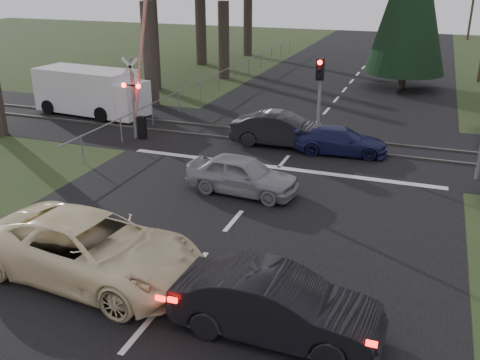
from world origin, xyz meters
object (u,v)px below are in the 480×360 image
at_px(dark_car_far, 282,130).
at_px(crossing_signal, 138,96).
at_px(traffic_signal_center, 319,89).
at_px(dark_hatchback, 277,306).
at_px(silver_car, 242,175).
at_px(white_van, 93,92).
at_px(blue_sedan, 341,141).
at_px(cream_coupe, 92,249).

bearing_deg(dark_car_far, crossing_signal, 98.73).
height_order(traffic_signal_center, dark_hatchback, traffic_signal_center).
distance_m(silver_car, white_van, 13.74).
height_order(dark_hatchback, white_van, white_van).
height_order(dark_hatchback, dark_car_far, dark_hatchback).
bearing_deg(traffic_signal_center, blue_sedan, 9.60).
bearing_deg(crossing_signal, cream_coupe, -65.84).
bearing_deg(silver_car, white_van, 60.85).
distance_m(blue_sedan, white_van, 14.12).
relative_size(traffic_signal_center, white_van, 0.63).
relative_size(crossing_signal, silver_car, 1.71).
height_order(crossing_signal, dark_hatchback, crossing_signal).
relative_size(cream_coupe, silver_car, 1.50).
bearing_deg(cream_coupe, dark_hatchback, -91.85).
relative_size(cream_coupe, dark_hatchback, 1.32).
relative_size(crossing_signal, traffic_signal_center, 1.70).
xyz_separation_m(blue_sedan, dark_car_far, (-2.72, 0.22, 0.16)).
distance_m(dark_hatchback, white_van, 21.07).
bearing_deg(blue_sedan, silver_car, 149.94).
xyz_separation_m(crossing_signal, cream_coupe, (5.00, -11.15, -1.21)).
xyz_separation_m(traffic_signal_center, silver_car, (-1.52, -5.39, -2.11)).
distance_m(crossing_signal, white_van, 5.67).
distance_m(crossing_signal, traffic_signal_center, 8.36).
xyz_separation_m(blue_sedan, white_van, (-13.95, 2.10, 0.66)).
bearing_deg(traffic_signal_center, white_van, 170.03).
relative_size(cream_coupe, blue_sedan, 1.52).
relative_size(dark_hatchback, blue_sedan, 1.15).
distance_m(traffic_signal_center, white_van, 13.21).
bearing_deg(blue_sedan, traffic_signal_center, 94.15).
xyz_separation_m(crossing_signal, dark_car_far, (6.58, 1.28, -1.31)).
height_order(cream_coupe, white_van, white_van).
xyz_separation_m(traffic_signal_center, blue_sedan, (1.03, 0.17, -2.22)).
xyz_separation_m(crossing_signal, white_van, (-4.64, 3.16, -0.81)).
relative_size(crossing_signal, white_van, 1.08).
relative_size(silver_car, dark_car_far, 0.90).
xyz_separation_m(dark_hatchback, dark_car_far, (-3.59, 13.10, -0.02)).
distance_m(blue_sedan, dark_car_far, 2.74).
distance_m(traffic_signal_center, blue_sedan, 2.46).
relative_size(dark_car_far, white_van, 0.70).
distance_m(dark_hatchback, silver_car, 8.07).
bearing_deg(dark_car_far, silver_car, 179.41).
relative_size(crossing_signal, blue_sedan, 1.74).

